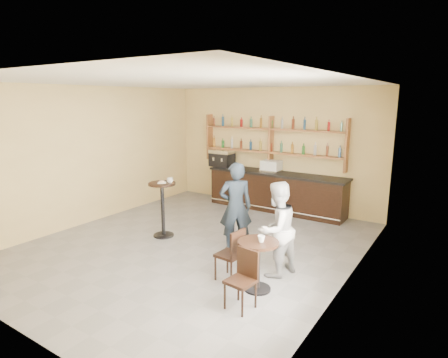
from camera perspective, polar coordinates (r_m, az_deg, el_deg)
The scene contains 23 objects.
floor at distance 7.70m, azimuth -4.59°, elevation -10.01°, with size 7.00×7.00×0.00m, color slate.
ceiling at distance 7.15m, azimuth -5.04°, elevation 14.51°, with size 7.00×7.00×0.00m, color white.
wall_back at distance 10.20m, azimuth 7.46°, elevation 4.70°, with size 7.00×7.00×0.00m, color #DDC17D.
wall_front at distance 5.06m, azimuth -30.13°, elevation -4.35°, with size 7.00×7.00×0.00m, color #DDC17D.
wall_left at distance 9.39m, azimuth -19.39°, elevation 3.48°, with size 7.00×7.00×0.00m, color #DDC17D.
wall_right at distance 5.92m, azimuth 18.68°, elevation -1.15°, with size 7.00×7.00×0.00m, color #DDC17D.
window_pane at distance 4.78m, azimuth 14.94°, elevation -2.75°, with size 2.00×2.00×0.00m, color white.
window_frame at distance 4.78m, azimuth 14.88°, elevation -2.74°, with size 0.04×1.70×2.10m, color black, non-canonical shape.
shelf_unit at distance 10.06m, azimuth 7.16°, elevation 5.81°, with size 4.00×0.26×1.40m, color brown, non-canonical shape.
liquor_bottles at distance 10.05m, azimuth 7.19°, elevation 6.77°, with size 3.68×0.10×1.00m, color #8C5919, non-canonical shape.
bar_counter at distance 9.97m, azimuth 7.90°, elevation -1.88°, with size 3.75×0.73×1.02m, color black, non-canonical shape.
espresso_machine at distance 10.65m, azimuth -0.30°, elevation 3.20°, with size 0.65×0.42×0.47m, color black, non-canonical shape.
pastry_case at distance 9.90m, azimuth 7.22°, elevation 1.94°, with size 0.50×0.40×0.30m, color silver, non-canonical shape.
pedestal_table at distance 8.08m, azimuth -9.31°, elevation -4.64°, with size 0.57×0.57×1.18m, color black, non-canonical shape.
napkin at distance 7.94m, azimuth -9.45°, elevation -0.56°, with size 0.17×0.17×0.00m, color white.
donut at distance 7.92m, azimuth -9.46°, elevation -0.42°, with size 0.11×0.11×0.04m, color #CE8D4B.
cup_pedestal at distance 7.91m, azimuth -8.23°, elevation -0.20°, with size 0.13×0.13×0.10m, color white.
man_main at distance 7.17m, azimuth 1.77°, elevation -4.29°, with size 0.64×0.42×1.74m, color black.
cafe_table at distance 5.89m, azimuth 5.17°, elevation -13.03°, with size 0.63×0.63×0.79m, color black, non-canonical shape.
cup_cafe at distance 5.69m, azimuth 5.71°, elevation -9.06°, with size 0.11×0.11×0.10m, color white.
chair_west at distance 6.17m, azimuth 0.81°, elevation -11.38°, with size 0.38×0.38×0.87m, color black, non-canonical shape.
chair_south at distance 5.39m, azimuth 2.52°, elevation -15.22°, with size 0.36×0.36×0.84m, color black, non-canonical shape.
patron_second at distance 6.26m, azimuth 8.00°, elevation -7.56°, with size 0.78×0.60×1.60m, color #99999E.
Camera 1 is at (4.42, -5.60, 2.89)m, focal length 30.00 mm.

